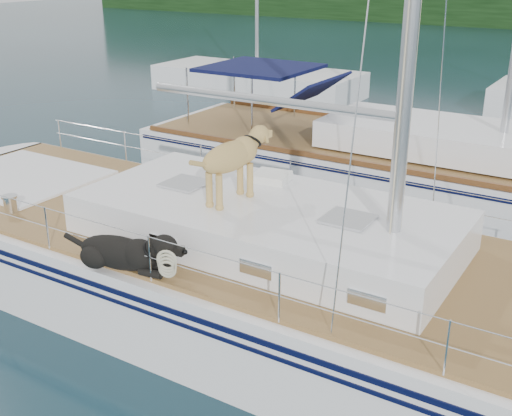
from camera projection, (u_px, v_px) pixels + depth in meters
The scene contains 4 objects.
ground at pixel (221, 303), 9.77m from camera, with size 120.00×120.00×0.00m, color black.
main_sailboat at pixel (225, 265), 9.47m from camera, with size 12.00×3.93×14.01m.
neighbor_sailboat at pixel (388, 167), 14.06m from camera, with size 11.00×3.50×13.30m.
bg_boat_west at pixel (257, 82), 24.60m from camera, with size 8.00×3.00×11.65m.
Camera 1 is at (4.96, -7.00, 4.93)m, focal length 45.00 mm.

